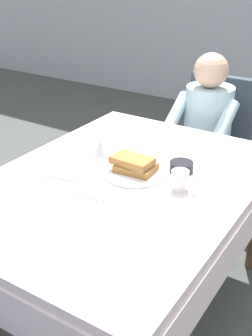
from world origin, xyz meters
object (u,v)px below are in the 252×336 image
Objects in this scene: syrup_pitcher at (100,148)px; knife_right_of_plate at (169,186)px; breakfast_stack at (134,164)px; fork_left_of_plate at (98,165)px; dining_table_main at (121,197)px; bowl_butter at (181,167)px; chair_diner at (213,138)px; diner_person at (205,125)px; plate_breakfast at (134,173)px; cup_coffee at (180,180)px; spoon_near_edge at (88,198)px.

syrup_pitcher is 0.40× the size of knife_right_of_plate.
breakfast_stack is 0.19m from fork_left_of_plate.
bowl_butter is at bearing 49.16° from dining_table_main.
chair_diner is 5.17× the size of fork_left_of_plate.
diner_person is 0.83m from bowl_butter.
plate_breakfast is 1.56× the size of fork_left_of_plate.
cup_coffee is at bearing -3.47° from breakfast_stack.
cup_coffee reaches higher than plate_breakfast.
fork_left_of_plate is at bearing 161.81° from dining_table_main.
cup_coffee is 1.03× the size of bowl_butter.
breakfast_stack is at bearing 67.10° from spoon_near_edge.
diner_person reaches higher than dining_table_main.
breakfast_stack is at bearing 176.53° from cup_coffee.
spoon_near_edge is at bearing -96.10° from dining_table_main.
chair_diner is 4.59× the size of breakfast_stack.
diner_person is at bearing 16.25° from knife_right_of_plate.
chair_diner is 1.05m from syrup_pitcher.
dining_table_main is at bearing -166.38° from cup_coffee.
dining_table_main is 0.12m from plate_breakfast.
fork_left_of_plate is 0.90× the size of knife_right_of_plate.
spoon_near_edge is at bearing 141.08° from knife_right_of_plate.
spoon_near_edge is (-0.04, -0.29, -0.05)m from breakfast_stack.
syrup_pitcher is 0.44× the size of fork_left_of_plate.
syrup_pitcher reaches higher than spoon_near_edge.
chair_diner is at bearing 102.60° from bowl_butter.
bowl_butter is at bearing -68.48° from fork_left_of_plate.
breakfast_stack is at bearing 92.20° from chair_diner.
dining_table_main is 8.47× the size of fork_left_of_plate.
diner_person is at bearing 92.82° from plate_breakfast.
bowl_butter is at bearing 7.20° from syrup_pitcher.
bowl_butter is at bearing 104.97° from diner_person.
diner_person reaches higher than knife_right_of_plate.
breakfast_stack reaches higher than spoon_near_edge.
bowl_butter is (0.21, -0.79, 0.09)m from diner_person.
syrup_pitcher is 0.13m from fork_left_of_plate.
bowl_butter is 0.43m from syrup_pitcher.
diner_person is at bearing 92.56° from breakfast_stack.
plate_breakfast is 1.38× the size of breakfast_stack.
diner_person is at bearing 76.11° from syrup_pitcher.
plate_breakfast is 0.22m from bowl_butter.
knife_right_of_plate is (0.19, -0.02, -0.05)m from breakfast_stack.
knife_right_of_plate is (0.38, 0.00, 0.00)m from fork_left_of_plate.
plate_breakfast reaches higher than fork_left_of_plate.
breakfast_stack is 0.30m from spoon_near_edge.
breakfast_stack reaches higher than dining_table_main.
cup_coffee is 1.41× the size of syrup_pitcher.
chair_diner reaches higher than bowl_butter.
diner_person is 0.99m from knife_right_of_plate.
cup_coffee is (0.24, -0.01, 0.03)m from plate_breakfast.
fork_left_of_plate is 1.20× the size of spoon_near_edge.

